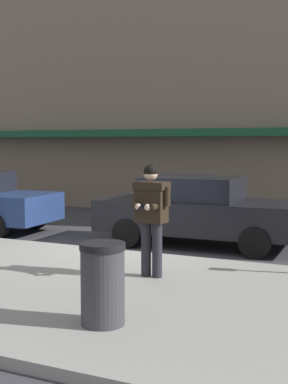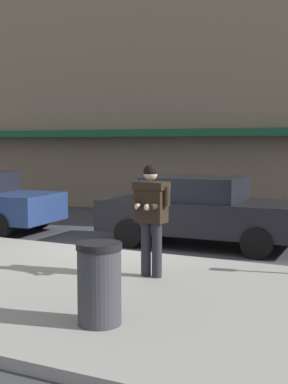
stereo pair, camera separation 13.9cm
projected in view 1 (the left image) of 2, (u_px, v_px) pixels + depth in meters
name	position (u px, v px, depth m)	size (l,w,h in m)	color
ground_plane	(116.00, 254.00, 11.05)	(80.00, 80.00, 0.00)	#3D3D42
sidewalk	(86.00, 290.00, 8.05)	(32.00, 5.30, 0.14)	#99968E
curb_paint_line	(162.00, 257.00, 10.67)	(28.00, 0.12, 0.01)	silver
parked_sedan_mid	(199.00, 210.00, 11.85)	(4.56, 2.05, 1.54)	black
man_texting_on_phone	(151.00, 208.00, 8.50)	(0.65, 0.59, 1.81)	#23232B
trash_bin	(103.00, 283.00, 6.30)	(0.55, 0.55, 0.98)	#38383D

